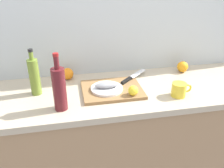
{
  "coord_description": "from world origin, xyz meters",
  "views": [
    {
      "loc": [
        -0.38,
        -1.33,
        1.63
      ],
      "look_at": [
        -0.12,
        -0.01,
        0.95
      ],
      "focal_mm": 37.85,
      "sensor_mm": 36.0,
      "label": 1
    }
  ],
  "objects_px": {
    "fish_fillet": "(107,85)",
    "coffee_mug_0": "(179,90)",
    "cutting_board": "(112,90)",
    "olive_oil_bottle": "(34,76)",
    "chef_knife": "(131,78)",
    "lemon_0": "(133,90)",
    "white_plate": "(107,89)",
    "wine_bottle": "(59,88)",
    "orange_0": "(68,74)"
  },
  "relations": [
    {
      "from": "wine_bottle",
      "to": "olive_oil_bottle",
      "type": "bearing_deg",
      "value": 125.68
    },
    {
      "from": "coffee_mug_0",
      "to": "olive_oil_bottle",
      "type": "bearing_deg",
      "value": 166.9
    },
    {
      "from": "cutting_board",
      "to": "olive_oil_bottle",
      "type": "xyz_separation_m",
      "value": [
        -0.47,
        0.06,
        0.11
      ]
    },
    {
      "from": "white_plate",
      "to": "wine_bottle",
      "type": "bearing_deg",
      "value": -153.89
    },
    {
      "from": "cutting_board",
      "to": "chef_knife",
      "type": "relative_size",
      "value": 1.65
    },
    {
      "from": "coffee_mug_0",
      "to": "wine_bottle",
      "type": "bearing_deg",
      "value": -179.29
    },
    {
      "from": "chef_knife",
      "to": "wine_bottle",
      "type": "xyz_separation_m",
      "value": [
        -0.48,
        -0.26,
        0.1
      ]
    },
    {
      "from": "coffee_mug_0",
      "to": "orange_0",
      "type": "distance_m",
      "value": 0.77
    },
    {
      "from": "lemon_0",
      "to": "wine_bottle",
      "type": "distance_m",
      "value": 0.44
    },
    {
      "from": "white_plate",
      "to": "fish_fillet",
      "type": "distance_m",
      "value": 0.03
    },
    {
      "from": "cutting_board",
      "to": "coffee_mug_0",
      "type": "distance_m",
      "value": 0.42
    },
    {
      "from": "cutting_board",
      "to": "olive_oil_bottle",
      "type": "bearing_deg",
      "value": 173.01
    },
    {
      "from": "coffee_mug_0",
      "to": "orange_0",
      "type": "xyz_separation_m",
      "value": [
        -0.67,
        0.38,
        -0.0
      ]
    },
    {
      "from": "cutting_board",
      "to": "lemon_0",
      "type": "distance_m",
      "value": 0.16
    },
    {
      "from": "chef_knife",
      "to": "lemon_0",
      "type": "relative_size",
      "value": 3.78
    },
    {
      "from": "fish_fillet",
      "to": "chef_knife",
      "type": "xyz_separation_m",
      "value": [
        0.19,
        0.12,
        -0.02
      ]
    },
    {
      "from": "lemon_0",
      "to": "fish_fillet",
      "type": "bearing_deg",
      "value": 145.38
    },
    {
      "from": "white_plate",
      "to": "coffee_mug_0",
      "type": "bearing_deg",
      "value": -16.96
    },
    {
      "from": "wine_bottle",
      "to": "chef_knife",
      "type": "bearing_deg",
      "value": 28.87
    },
    {
      "from": "wine_bottle",
      "to": "orange_0",
      "type": "bearing_deg",
      "value": 83.04
    },
    {
      "from": "cutting_board",
      "to": "chef_knife",
      "type": "xyz_separation_m",
      "value": [
        0.16,
        0.11,
        0.02
      ]
    },
    {
      "from": "lemon_0",
      "to": "orange_0",
      "type": "distance_m",
      "value": 0.52
    },
    {
      "from": "coffee_mug_0",
      "to": "lemon_0",
      "type": "bearing_deg",
      "value": 173.7
    },
    {
      "from": "olive_oil_bottle",
      "to": "lemon_0",
      "type": "bearing_deg",
      "value": -16.32
    },
    {
      "from": "chef_knife",
      "to": "wine_bottle",
      "type": "distance_m",
      "value": 0.56
    },
    {
      "from": "chef_knife",
      "to": "lemon_0",
      "type": "height_order",
      "value": "lemon_0"
    },
    {
      "from": "white_plate",
      "to": "cutting_board",
      "type": "bearing_deg",
      "value": 19.17
    },
    {
      "from": "olive_oil_bottle",
      "to": "fish_fillet",
      "type": "bearing_deg",
      "value": -9.18
    },
    {
      "from": "white_plate",
      "to": "lemon_0",
      "type": "xyz_separation_m",
      "value": [
        0.14,
        -0.1,
        0.02
      ]
    },
    {
      "from": "wine_bottle",
      "to": "coffee_mug_0",
      "type": "bearing_deg",
      "value": 0.71
    },
    {
      "from": "chef_knife",
      "to": "orange_0",
      "type": "bearing_deg",
      "value": 120.92
    },
    {
      "from": "fish_fillet",
      "to": "coffee_mug_0",
      "type": "distance_m",
      "value": 0.45
    },
    {
      "from": "cutting_board",
      "to": "white_plate",
      "type": "height_order",
      "value": "white_plate"
    },
    {
      "from": "white_plate",
      "to": "chef_knife",
      "type": "height_order",
      "value": "chef_knife"
    },
    {
      "from": "coffee_mug_0",
      "to": "orange_0",
      "type": "height_order",
      "value": "coffee_mug_0"
    },
    {
      "from": "chef_knife",
      "to": "coffee_mug_0",
      "type": "bearing_deg",
      "value": -89.99
    },
    {
      "from": "lemon_0",
      "to": "olive_oil_bottle",
      "type": "distance_m",
      "value": 0.61
    },
    {
      "from": "lemon_0",
      "to": "wine_bottle",
      "type": "bearing_deg",
      "value": -174.63
    },
    {
      "from": "cutting_board",
      "to": "fish_fillet",
      "type": "relative_size",
      "value": 2.5
    },
    {
      "from": "cutting_board",
      "to": "wine_bottle",
      "type": "distance_m",
      "value": 0.38
    },
    {
      "from": "white_plate",
      "to": "lemon_0",
      "type": "distance_m",
      "value": 0.18
    },
    {
      "from": "chef_knife",
      "to": "coffee_mug_0",
      "type": "relative_size",
      "value": 1.79
    },
    {
      "from": "wine_bottle",
      "to": "coffee_mug_0",
      "type": "xyz_separation_m",
      "value": [
        0.72,
        0.01,
        -0.09
      ]
    },
    {
      "from": "cutting_board",
      "to": "lemon_0",
      "type": "bearing_deg",
      "value": -46.11
    },
    {
      "from": "cutting_board",
      "to": "lemon_0",
      "type": "height_order",
      "value": "lemon_0"
    },
    {
      "from": "olive_oil_bottle",
      "to": "coffee_mug_0",
      "type": "xyz_separation_m",
      "value": [
        0.87,
        -0.2,
        -0.08
      ]
    },
    {
      "from": "fish_fillet",
      "to": "wine_bottle",
      "type": "distance_m",
      "value": 0.33
    },
    {
      "from": "white_plate",
      "to": "wine_bottle",
      "type": "xyz_separation_m",
      "value": [
        -0.29,
        -0.14,
        0.1
      ]
    },
    {
      "from": "cutting_board",
      "to": "fish_fillet",
      "type": "bearing_deg",
      "value": -160.83
    },
    {
      "from": "white_plate",
      "to": "orange_0",
      "type": "distance_m",
      "value": 0.35
    }
  ]
}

